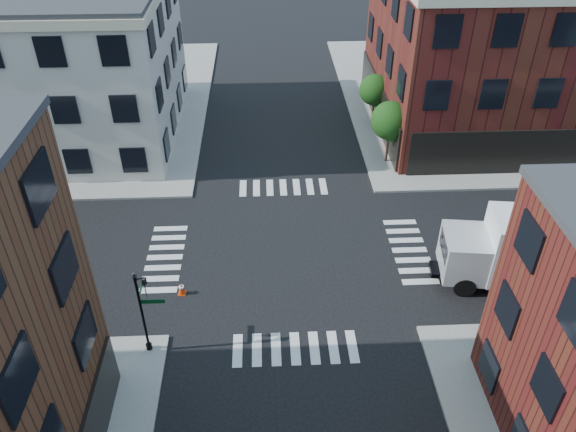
% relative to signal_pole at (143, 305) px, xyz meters
% --- Properties ---
extents(ground, '(120.00, 120.00, 0.00)m').
position_rel_signal_pole_xyz_m(ground, '(6.72, 6.68, -2.86)').
color(ground, black).
rests_on(ground, ground).
extents(sidewalk_ne, '(30.00, 30.00, 0.15)m').
position_rel_signal_pole_xyz_m(sidewalk_ne, '(27.72, 27.68, -2.78)').
color(sidewalk_ne, gray).
rests_on(sidewalk_ne, ground).
extents(sidewalk_nw, '(30.00, 30.00, 0.15)m').
position_rel_signal_pole_xyz_m(sidewalk_nw, '(-14.28, 27.68, -2.78)').
color(sidewalk_nw, gray).
rests_on(sidewalk_nw, ground).
extents(building_ne, '(25.00, 16.00, 12.00)m').
position_rel_signal_pole_xyz_m(building_ne, '(27.22, 22.68, 3.14)').
color(building_ne, '#491312').
rests_on(building_ne, ground).
extents(building_nw, '(22.00, 16.00, 11.00)m').
position_rel_signal_pole_xyz_m(building_nw, '(-12.28, 22.68, 2.64)').
color(building_nw, beige).
rests_on(building_nw, ground).
extents(tree_near, '(2.69, 2.69, 4.49)m').
position_rel_signal_pole_xyz_m(tree_near, '(14.28, 16.65, 0.30)').
color(tree_near, black).
rests_on(tree_near, ground).
extents(tree_far, '(2.43, 2.43, 4.07)m').
position_rel_signal_pole_xyz_m(tree_far, '(14.28, 22.65, 0.02)').
color(tree_far, black).
rests_on(tree_far, ground).
extents(signal_pole, '(1.29, 1.24, 4.60)m').
position_rel_signal_pole_xyz_m(signal_pole, '(0.00, 0.00, 0.00)').
color(signal_pole, black).
rests_on(signal_pole, ground).
extents(box_truck, '(9.49, 3.96, 4.19)m').
position_rel_signal_pole_xyz_m(box_truck, '(19.36, 3.64, -0.68)').
color(box_truck, white).
rests_on(box_truck, ground).
extents(traffic_cone, '(0.44, 0.44, 0.73)m').
position_rel_signal_pole_xyz_m(traffic_cone, '(1.02, 3.66, -2.51)').
color(traffic_cone, red).
rests_on(traffic_cone, ground).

